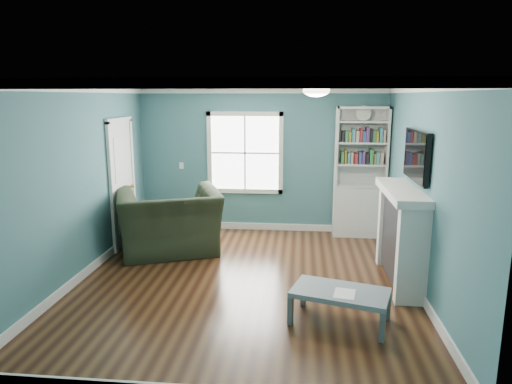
{
  "coord_description": "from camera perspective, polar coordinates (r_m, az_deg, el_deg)",
  "views": [
    {
      "loc": [
        0.73,
        -5.78,
        2.47
      ],
      "look_at": [
        0.11,
        0.4,
        1.16
      ],
      "focal_mm": 32.0,
      "sensor_mm": 36.0,
      "label": 1
    }
  ],
  "objects": [
    {
      "name": "floor",
      "position": [
        6.33,
        -1.39,
        -11.1
      ],
      "size": [
        5.0,
        5.0,
        0.0
      ],
      "primitive_type": "plane",
      "color": "black",
      "rests_on": "ground"
    },
    {
      "name": "window",
      "position": [
        8.39,
        -1.39,
        4.9
      ],
      "size": [
        1.4,
        0.06,
        1.5
      ],
      "color": "white",
      "rests_on": "room_walls"
    },
    {
      "name": "tv",
      "position": [
        6.2,
        19.44,
        4.32
      ],
      "size": [
        0.06,
        1.1,
        0.65
      ],
      "primitive_type": "cube",
      "color": "black",
      "rests_on": "fireplace"
    },
    {
      "name": "trim",
      "position": [
        5.95,
        -1.45,
        -0.07
      ],
      "size": [
        4.5,
        5.0,
        2.6
      ],
      "color": "white",
      "rests_on": "ground"
    },
    {
      "name": "light_switch",
      "position": [
        8.65,
        -9.3,
        3.29
      ],
      "size": [
        0.08,
        0.01,
        0.12
      ],
      "primitive_type": "cube",
      "color": "white",
      "rests_on": "room_walls"
    },
    {
      "name": "door",
      "position": [
        7.89,
        -16.37,
        1.2
      ],
      "size": [
        0.12,
        0.98,
        2.17
      ],
      "color": "silver",
      "rests_on": "ground"
    },
    {
      "name": "paper_sheet",
      "position": [
        5.13,
        11.01,
        -12.35
      ],
      "size": [
        0.27,
        0.31,
        0.0
      ],
      "primitive_type": "cube",
      "rotation": [
        0.0,
        0.0,
        -0.18
      ],
      "color": "white",
      "rests_on": "coffee_table"
    },
    {
      "name": "room_walls",
      "position": [
        5.89,
        -1.47,
        3.21
      ],
      "size": [
        5.0,
        5.0,
        5.0
      ],
      "color": "#3C7075",
      "rests_on": "ground"
    },
    {
      "name": "coffee_table",
      "position": [
        5.23,
        10.48,
        -12.48
      ],
      "size": [
        1.16,
        0.84,
        0.38
      ],
      "rotation": [
        0.0,
        0.0,
        -0.28
      ],
      "color": "#4A5459",
      "rests_on": "ground"
    },
    {
      "name": "ceiling_fixture",
      "position": [
        5.88,
        7.55,
        12.56
      ],
      "size": [
        0.38,
        0.38,
        0.15
      ],
      "color": "white",
      "rests_on": "room_walls"
    },
    {
      "name": "fireplace",
      "position": [
        6.4,
        17.71,
        -5.35
      ],
      "size": [
        0.44,
        1.58,
        1.3
      ],
      "color": "black",
      "rests_on": "ground"
    },
    {
      "name": "recliner",
      "position": [
        7.4,
        -10.81,
        -2.33
      ],
      "size": [
        1.82,
        1.5,
        1.36
      ],
      "primitive_type": "imported",
      "rotation": [
        0.0,
        0.0,
        -2.77
      ],
      "color": "black",
      "rests_on": "ground"
    },
    {
      "name": "bookshelf",
      "position": [
        8.29,
        12.82,
        0.84
      ],
      "size": [
        0.9,
        0.35,
        2.31
      ],
      "color": "silver",
      "rests_on": "ground"
    }
  ]
}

